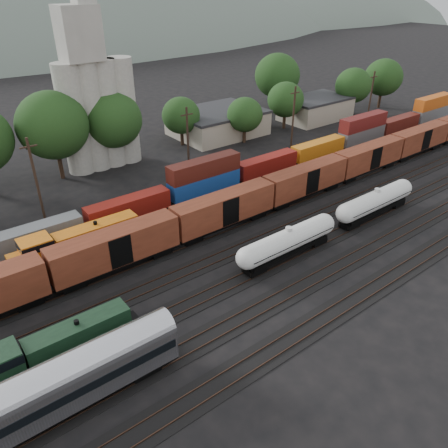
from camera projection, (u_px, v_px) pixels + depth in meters
ground at (208, 262)px, 51.83m from camera, size 600.00×600.00×0.00m
tracks at (208, 262)px, 51.81m from camera, size 180.00×33.20×0.20m
green_locomotive at (49, 350)px, 36.62m from camera, size 15.07×2.66×3.99m
tank_car_a at (288, 241)px, 51.48m from camera, size 15.19×2.72×3.98m
tank_car_b at (375, 201)px, 60.50m from camera, size 15.46×2.77×4.05m
passenger_coach at (31, 400)px, 31.23m from camera, size 23.12×2.85×5.25m
orange_locomotive at (74, 243)px, 51.09m from camera, size 16.81×2.80×4.20m
boxcar_string at (174, 227)px, 52.96m from camera, size 153.60×2.90×4.20m
container_wall at (191, 186)px, 65.11m from camera, size 160.19×2.60×5.80m
grain_silo at (97, 102)px, 72.77m from camera, size 13.40×5.00×29.00m
industrial_sheds at (123, 149)px, 78.34m from camera, size 119.38×17.26×5.10m
tree_band at (49, 130)px, 70.18m from camera, size 162.65×23.53×14.40m
utility_poles at (120, 160)px, 63.89m from camera, size 122.20×0.36×12.00m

